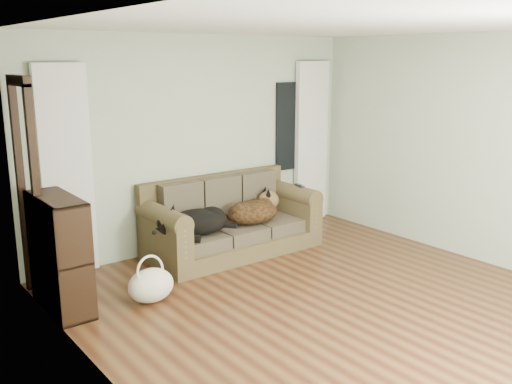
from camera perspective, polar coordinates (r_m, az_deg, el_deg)
floor at (r=5.57m, az=8.60°, el=-11.51°), size 5.00×5.00×0.00m
ceiling at (r=5.07m, az=9.66°, el=16.23°), size 5.00×5.00×0.00m
wall_back at (r=7.10m, az=-5.66°, el=4.95°), size 4.50×0.04×2.60m
wall_left at (r=3.90m, az=-14.47°, el=-2.39°), size 0.04×5.00×2.60m
wall_right at (r=6.95m, az=22.08°, el=3.85°), size 0.04×5.00×2.60m
curtain_left at (r=6.33m, az=-18.43°, el=1.93°), size 0.55×0.08×2.25m
curtain_right at (r=8.14m, az=5.54°, el=4.96°), size 0.55×0.08×2.25m
window_pane at (r=7.91m, az=3.46°, el=6.58°), size 0.50×0.03×1.20m
door_casing at (r=5.87m, az=-21.77°, el=-0.21°), size 0.07×0.60×2.10m
sofa at (r=6.91m, az=-2.32°, el=-2.44°), size 2.09×0.90×0.85m
dog_black_lab at (r=6.53m, az=-6.11°, el=-3.18°), size 0.81×0.65×0.30m
dog_shepherd at (r=6.98m, az=-0.17°, el=-1.91°), size 0.71×0.51×0.31m
tv_remote at (r=7.30m, az=4.38°, el=0.66°), size 0.09×0.21×0.02m
tote_bag at (r=5.70m, az=-10.46°, el=-9.24°), size 0.51×0.43×0.34m
bookshelf at (r=5.65m, az=-19.00°, el=-6.32°), size 0.38×0.89×1.09m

